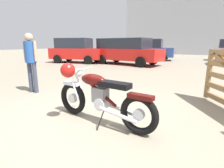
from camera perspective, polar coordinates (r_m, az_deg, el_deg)
The scene contains 7 objects.
ground_plane at distance 3.51m, azimuth -5.40°, elevation -10.04°, with size 80.00×80.00×0.00m, color gray.
vintage_motorcycle at distance 3.03m, azimuth -4.64°, elevation -3.89°, with size 2.07×0.73×1.07m.
bystander at distance 5.40m, azimuth -25.08°, elevation 8.06°, with size 0.46×0.30×1.66m.
blue_hatchback_right at distance 13.42m, azimuth -11.59°, elevation 10.79°, with size 4.13×2.35×1.78m.
white_estate_far at distance 12.06m, azimuth 4.50°, elevation 10.90°, with size 4.93×2.57×1.74m.
red_hatchback_near at distance 15.74m, azimuth 12.17°, elevation 11.05°, with size 4.02×2.07×1.78m.
industrial_building at distance 30.23m, azimuth 23.62°, elevation 20.50°, with size 16.23×9.99×25.48m.
Camera 1 is at (1.73, -2.73, 1.37)m, focal length 27.93 mm.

